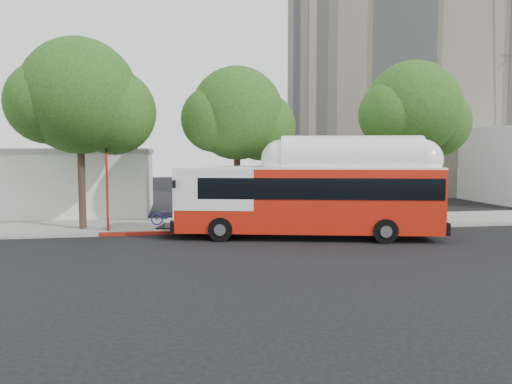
{
  "coord_description": "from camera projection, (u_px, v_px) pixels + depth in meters",
  "views": [
    {
      "loc": [
        -4.47,
        -20.8,
        4.07
      ],
      "look_at": [
        -0.47,
        3.0,
        2.11
      ],
      "focal_mm": 35.0,
      "sensor_mm": 36.0,
      "label": 1
    }
  ],
  "objects": [
    {
      "name": "curb_strip",
      "position": [
        262.0,
        230.0,
        25.34
      ],
      "size": [
        60.0,
        0.3,
        0.15
      ],
      "primitive_type": "cube",
      "color": "gray",
      "rests_on": "ground"
    },
    {
      "name": "transit_bus",
      "position": [
        309.0,
        200.0,
        23.4
      ],
      "size": [
        13.23,
        5.34,
        3.86
      ],
      "rotation": [
        0.0,
        0.0,
        -0.23
      ],
      "color": "red",
      "rests_on": "ground"
    },
    {
      "name": "street_tree_mid",
      "position": [
        244.0,
        117.0,
        26.9
      ],
      "size": [
        5.75,
        5.0,
        8.62
      ],
      "color": "#2D2116",
      "rests_on": "ground"
    },
    {
      "name": "red_curb_segment",
      "position": [
        203.0,
        232.0,
        24.85
      ],
      "size": [
        10.0,
        0.32,
        0.16
      ],
      "primitive_type": "cube",
      "color": "maroon",
      "rests_on": "ground"
    },
    {
      "name": "ground",
      "position": [
        278.0,
        246.0,
        21.52
      ],
      "size": [
        120.0,
        120.0,
        0.0
      ],
      "primitive_type": "plane",
      "color": "black",
      "rests_on": "ground"
    },
    {
      "name": "street_tree_left",
      "position": [
        89.0,
        101.0,
        25.04
      ],
      "size": [
        6.67,
        5.8,
        9.74
      ],
      "color": "#2D2116",
      "rests_on": "ground"
    },
    {
      "name": "sidewalk",
      "position": [
        254.0,
        223.0,
        27.9
      ],
      "size": [
        60.0,
        5.0,
        0.15
      ],
      "primitive_type": "cube",
      "color": "gray",
      "rests_on": "ground"
    },
    {
      "name": "low_commercial_bldg",
      "position": [
        26.0,
        181.0,
        32.79
      ],
      "size": [
        16.2,
        10.2,
        4.25
      ],
      "color": "silver",
      "rests_on": "ground"
    },
    {
      "name": "signal_pole",
      "position": [
        107.0,
        190.0,
        24.68
      ],
      "size": [
        0.12,
        0.4,
        4.24
      ],
      "color": "#AC1F12",
      "rests_on": "ground"
    },
    {
      "name": "street_tree_right",
      "position": [
        419.0,
        113.0,
        28.33
      ],
      "size": [
        6.21,
        5.4,
        9.18
      ],
      "color": "#2D2116",
      "rests_on": "ground"
    },
    {
      "name": "apartment_tower",
      "position": [
        394.0,
        18.0,
        50.58
      ],
      "size": [
        18.0,
        18.0,
        37.0
      ],
      "color": "tan",
      "rests_on": "ground"
    }
  ]
}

